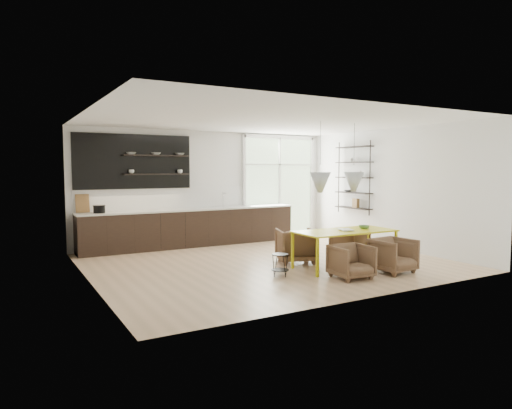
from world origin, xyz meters
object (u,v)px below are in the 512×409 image
(dining_table, at_px, (345,233))
(armchair_back_right, at_px, (349,245))
(wire_stool, at_px, (280,262))
(armchair_front_left, at_px, (351,262))
(armchair_back_left, at_px, (296,246))
(armchair_front_right, at_px, (393,255))

(dining_table, bearing_deg, armchair_back_right, 44.21)
(wire_stool, bearing_deg, armchair_front_left, -37.34)
(armchair_back_left, bearing_deg, armchair_back_right, -170.24)
(armchair_back_left, distance_m, armchair_back_right, 1.25)
(dining_table, distance_m, armchair_front_right, 0.99)
(armchair_back_left, distance_m, armchair_front_left, 1.62)
(dining_table, height_order, armchair_back_right, dining_table)
(armchair_back_right, xyz_separation_m, wire_stool, (-2.17, -0.63, -0.04))
(armchair_back_right, distance_m, wire_stool, 2.25)
(armchair_front_left, relative_size, wire_stool, 1.63)
(dining_table, xyz_separation_m, wire_stool, (-1.49, 0.01, -0.42))
(armchair_back_right, xyz_separation_m, armchair_front_right, (-0.18, -1.42, 0.02))
(dining_table, xyz_separation_m, armchair_front_left, (-0.49, -0.75, -0.38))
(armchair_back_right, height_order, armchair_front_right, armchair_front_right)
(armchair_back_left, relative_size, armchair_front_right, 1.09)
(dining_table, relative_size, armchair_back_left, 2.61)
(armchair_front_left, distance_m, wire_stool, 1.26)
(armchair_back_left, xyz_separation_m, wire_stool, (-0.94, -0.86, -0.09))
(dining_table, bearing_deg, armchair_front_right, -57.32)
(armchair_front_right, relative_size, wire_stool, 1.76)
(armchair_front_right, bearing_deg, wire_stool, 153.02)
(dining_table, height_order, armchair_front_left, dining_table)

